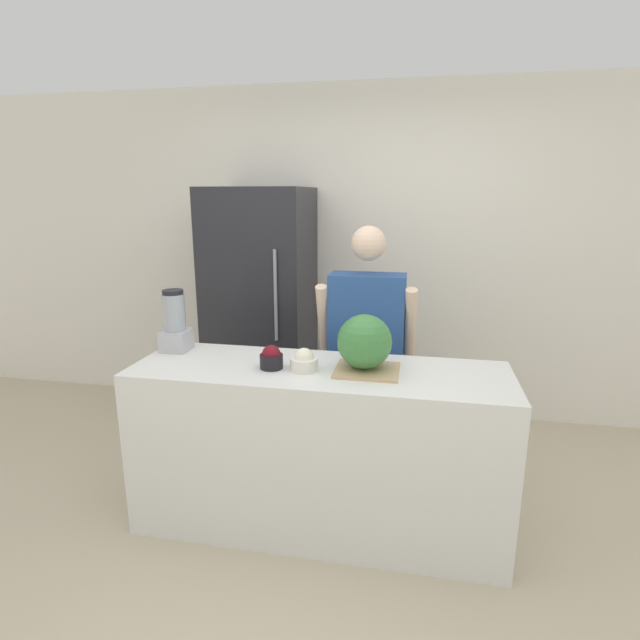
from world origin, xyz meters
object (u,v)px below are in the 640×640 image
watermelon (364,342)px  refrigerator (262,309)px  bowl_cherries (271,358)px  person (366,354)px  blender (175,324)px  bowl_cream (304,361)px

watermelon → refrigerator: bearing=127.5°
watermelon → bowl_cherries: size_ratio=2.25×
person → blender: size_ratio=4.52×
refrigerator → bowl_cherries: refrigerator is taller
refrigerator → watermelon: (0.93, -1.22, 0.14)m
person → blender: (-1.04, -0.44, 0.25)m
refrigerator → bowl_cherries: bearing=-70.1°
blender → refrigerator: bearing=81.8°
refrigerator → watermelon: refrigerator is taller
blender → bowl_cream: bearing=-12.8°
watermelon → bowl_cream: size_ratio=1.94×
watermelon → blender: blender is taller
refrigerator → blender: 1.11m
bowl_cherries → bowl_cream: bearing=1.6°
bowl_cherries → bowl_cream: bowl_cherries is taller
bowl_cherries → watermelon: bearing=7.2°
watermelon → bowl_cream: watermelon is taller
refrigerator → bowl_cherries: size_ratio=14.84×
refrigerator → blender: size_ratio=5.17×
watermelon → bowl_cream: 0.32m
refrigerator → bowl_cream: 1.42m
person → bowl_cream: size_ratio=11.18×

